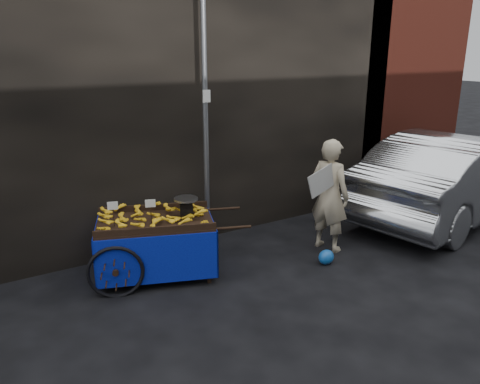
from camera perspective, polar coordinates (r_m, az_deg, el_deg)
ground at (r=6.56m, az=-0.84°, el=-10.86°), size 80.00×80.00×0.00m
building_wall at (r=8.31m, az=-7.99°, el=12.99°), size 13.50×2.00×5.00m
street_pole at (r=7.16m, az=-4.22°, el=8.47°), size 0.12×0.10×4.00m
banana_cart at (r=6.57m, az=-10.73°, el=-4.17°), size 2.37×1.65×1.18m
vendor at (r=7.39m, az=10.87°, el=-0.39°), size 0.88×0.74×1.78m
plastic_bag at (r=7.12m, az=10.47°, el=-7.81°), size 0.25×0.20×0.23m
parked_car at (r=9.62m, az=24.62°, el=1.86°), size 5.08×2.57×1.60m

